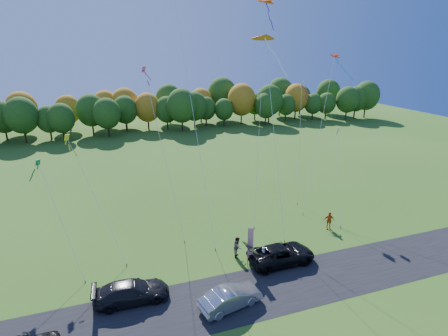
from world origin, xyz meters
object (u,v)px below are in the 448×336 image
object	(u,v)px
black_suv	(281,254)
person_east	(329,221)
silver_sedan	(231,298)
feather_flag	(250,243)

from	to	relation	value
black_suv	person_east	xyz separation A→B (m)	(7.64, 3.86, 0.14)
silver_sedan	person_east	size ratio (longest dim) A/B	2.44
feather_flag	person_east	bearing A→B (deg)	18.25
black_suv	person_east	world-z (taller)	person_east
silver_sedan	feather_flag	bearing A→B (deg)	-50.72
person_east	feather_flag	world-z (taller)	feather_flag
black_suv	silver_sedan	world-z (taller)	black_suv
silver_sedan	person_east	world-z (taller)	person_east
person_east	feather_flag	bearing A→B (deg)	-140.75
black_suv	silver_sedan	size ratio (longest dim) A/B	1.27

